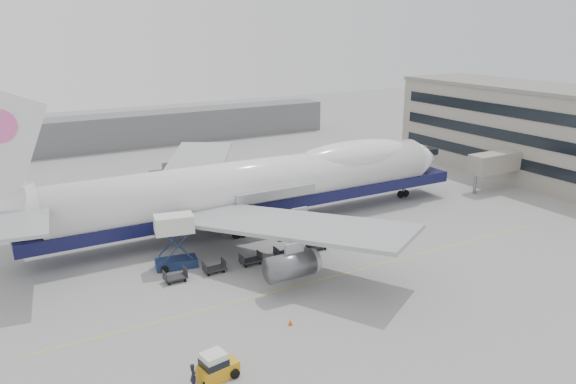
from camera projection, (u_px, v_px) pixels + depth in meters
ground at (305, 257)px, 63.87m from camera, size 260.00×260.00×0.00m
apron_line at (334, 276)px, 58.89m from camera, size 60.00×0.15×0.01m
hangar at (87, 134)px, 116.23m from camera, size 110.00×8.00×7.00m
airliner at (261, 183)px, 72.53m from camera, size 67.00×55.30×19.98m
catering_truck at (175, 238)px, 60.17m from camera, size 4.73×3.64×5.97m
baggage_tug at (216, 367)px, 41.70m from camera, size 3.17×2.02×2.17m
ground_worker at (193, 376)px, 40.66m from camera, size 0.48×0.71×1.93m
traffic_cone at (290, 322)px, 49.28m from camera, size 0.39×0.39×0.57m
dolly_0 at (175, 277)px, 57.54m from camera, size 2.30×1.35×1.30m
dolly_1 at (214, 268)px, 59.59m from camera, size 2.30×1.35×1.30m
dolly_2 at (251, 260)px, 61.65m from camera, size 2.30×1.35×1.30m
dolly_3 at (285, 252)px, 63.70m from camera, size 2.30×1.35×1.30m
dolly_4 at (317, 245)px, 65.75m from camera, size 2.30×1.35×1.30m
dolly_5 at (346, 238)px, 67.81m from camera, size 2.30×1.35×1.30m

